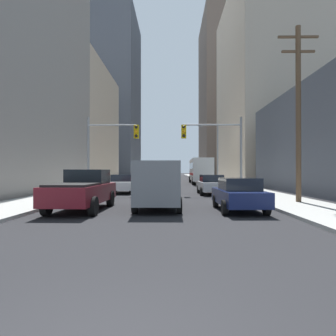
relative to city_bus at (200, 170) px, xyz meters
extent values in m
cube|color=#9E9E99|center=(-11.61, 10.27, -1.85)|extent=(3.59, 160.00, 0.15)
cube|color=#9E9E99|center=(2.69, 10.27, -1.85)|extent=(3.59, 160.00, 0.15)
cube|color=silver|center=(0.00, -0.01, 0.02)|extent=(2.67, 11.54, 2.90)
cube|color=black|center=(-1.26, -0.01, 0.54)|extent=(0.17, 10.58, 0.80)
cube|color=red|center=(-1.26, -0.01, -0.56)|extent=(0.17, 10.58, 0.28)
cylinder|color=black|center=(-1.17, 4.02, -1.43)|extent=(0.32, 1.00, 1.00)
cylinder|color=black|center=(1.18, 4.02, -1.43)|extent=(0.32, 1.00, 1.00)
cylinder|color=black|center=(-1.17, -3.23, -1.43)|extent=(0.32, 1.00, 1.00)
cylinder|color=black|center=(1.18, -3.23, -1.43)|extent=(0.32, 1.00, 1.00)
cube|color=maroon|center=(-8.00, -28.43, -1.13)|extent=(2.14, 5.45, 0.80)
cube|color=black|center=(-8.00, -27.45, -0.38)|extent=(1.85, 1.85, 0.70)
cube|color=black|center=(-8.00, -29.78, -0.68)|extent=(1.82, 2.42, 0.10)
cylinder|color=black|center=(-8.96, -26.70, -1.53)|extent=(0.28, 0.80, 0.80)
cylinder|color=black|center=(-7.04, -26.70, -1.53)|extent=(0.28, 0.80, 0.80)
cylinder|color=black|center=(-8.96, -30.15, -1.53)|extent=(0.28, 0.80, 0.80)
cylinder|color=black|center=(-7.04, -30.15, -1.53)|extent=(0.28, 0.80, 0.80)
cube|color=slate|center=(-4.48, -27.71, -0.62)|extent=(2.01, 5.20, 1.90)
cube|color=black|center=(-4.48, -25.10, -0.20)|extent=(1.76, 0.02, 0.60)
cylinder|color=black|center=(-5.44, -26.04, -1.57)|extent=(0.24, 0.72, 0.72)
cylinder|color=black|center=(-3.52, -26.04, -1.57)|extent=(0.24, 0.72, 0.72)
cylinder|color=black|center=(-5.44, -29.37, -1.57)|extent=(0.24, 0.72, 0.72)
cylinder|color=black|center=(-3.52, -29.37, -1.57)|extent=(0.24, 0.72, 0.72)
cube|color=#141E4C|center=(-0.80, -28.52, -1.28)|extent=(1.94, 4.26, 0.65)
cube|color=black|center=(-0.80, -28.67, -0.68)|extent=(1.65, 1.95, 0.55)
cylinder|color=black|center=(-1.66, -27.18, -1.61)|extent=(0.22, 0.64, 0.64)
cylinder|color=black|center=(0.07, -27.18, -1.61)|extent=(0.22, 0.64, 0.64)
cylinder|color=black|center=(-1.66, -29.87, -1.61)|extent=(0.22, 0.64, 0.64)
cylinder|color=black|center=(0.07, -29.87, -1.61)|extent=(0.22, 0.64, 0.64)
cube|color=#B7BABF|center=(-0.83, -18.76, -1.28)|extent=(1.96, 4.27, 0.65)
cube|color=black|center=(-0.83, -18.91, -0.68)|extent=(1.66, 1.96, 0.55)
cylinder|color=black|center=(-1.69, -17.42, -1.61)|extent=(0.22, 0.64, 0.64)
cylinder|color=black|center=(0.03, -17.42, -1.61)|extent=(0.22, 0.64, 0.64)
cylinder|color=black|center=(-1.69, -20.11, -1.61)|extent=(0.22, 0.64, 0.64)
cylinder|color=black|center=(0.03, -20.11, -1.61)|extent=(0.22, 0.64, 0.64)
cube|color=white|center=(-7.89, -17.54, -1.28)|extent=(1.82, 4.21, 0.65)
cube|color=black|center=(-7.89, -17.69, -0.68)|extent=(1.59, 1.91, 0.55)
cylinder|color=black|center=(-8.75, -16.19, -1.61)|extent=(0.22, 0.64, 0.64)
cylinder|color=black|center=(-7.02, -16.19, -1.61)|extent=(0.22, 0.64, 0.64)
cylinder|color=black|center=(-8.75, -18.88, -1.61)|extent=(0.22, 0.64, 0.64)
cylinder|color=black|center=(-7.02, -18.88, -1.61)|extent=(0.22, 0.64, 0.64)
cube|color=maroon|center=(-4.49, -0.57, -1.28)|extent=(1.85, 4.22, 0.65)
cube|color=black|center=(-4.49, -0.72, -0.68)|extent=(1.61, 1.92, 0.55)
cylinder|color=black|center=(-5.35, 0.77, -1.61)|extent=(0.22, 0.64, 0.64)
cylinder|color=black|center=(-3.62, 0.77, -1.61)|extent=(0.22, 0.64, 0.64)
cylinder|color=black|center=(-5.35, -1.92, -1.61)|extent=(0.22, 0.64, 0.64)
cylinder|color=black|center=(-3.62, -1.92, -1.61)|extent=(0.22, 0.64, 0.64)
cylinder|color=gray|center=(-10.41, -18.70, 1.07)|extent=(0.18, 0.18, 6.00)
cylinder|color=gray|center=(-8.53, -18.70, 3.47)|extent=(3.77, 0.12, 0.12)
cube|color=gold|center=(-6.64, -18.70, 2.95)|extent=(0.38, 0.30, 1.05)
sphere|color=black|center=(-6.64, -18.87, 3.29)|extent=(0.24, 0.24, 0.24)
sphere|color=#F9A514|center=(-6.64, -18.87, 2.95)|extent=(0.24, 0.24, 0.24)
sphere|color=black|center=(-6.64, -18.87, 2.61)|extent=(0.24, 0.24, 0.24)
cylinder|color=gray|center=(1.50, -18.70, 1.07)|extent=(0.18, 0.18, 6.00)
cylinder|color=gray|center=(-0.73, -18.70, 3.47)|extent=(4.44, 0.12, 0.12)
cube|color=gold|center=(-2.95, -18.70, 2.95)|extent=(0.38, 0.30, 1.05)
sphere|color=black|center=(-2.95, -18.87, 3.29)|extent=(0.24, 0.24, 0.24)
sphere|color=#F9A514|center=(-2.95, -18.87, 2.95)|extent=(0.24, 0.24, 0.24)
sphere|color=black|center=(-2.95, -18.87, 2.61)|extent=(0.24, 0.24, 0.24)
cylinder|color=brown|center=(3.05, -25.76, 2.95)|extent=(0.28, 0.28, 9.76)
cube|color=brown|center=(3.05, -25.76, 7.23)|extent=(2.20, 0.12, 0.12)
cube|color=brown|center=(3.05, -25.76, 6.43)|extent=(1.80, 0.12, 0.12)
cylinder|color=gray|center=(1.60, -5.59, 1.82)|extent=(0.16, 0.16, 7.50)
cylinder|color=gray|center=(0.58, -5.59, 5.37)|extent=(2.04, 0.10, 0.10)
ellipsoid|color=#4C4C51|center=(-0.44, -5.59, 5.27)|extent=(0.56, 0.32, 0.20)
cube|color=#B7A893|center=(-24.94, 6.77, 7.54)|extent=(20.18, 26.74, 18.93)
cube|color=#4C515B|center=(-22.36, 49.29, 22.04)|extent=(15.45, 25.44, 47.93)
cube|color=#B7A893|center=(17.43, 8.77, 13.51)|extent=(24.22, 25.14, 30.87)
cube|color=#66564C|center=(17.51, 52.30, 22.23)|extent=(24.49, 25.78, 48.31)
camera|label=1|loc=(-3.81, -42.64, -0.07)|focal=32.95mm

